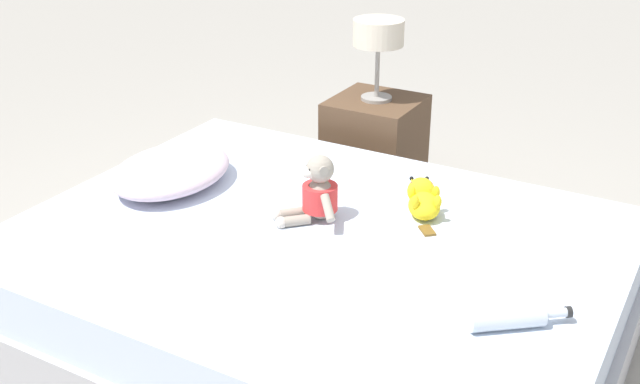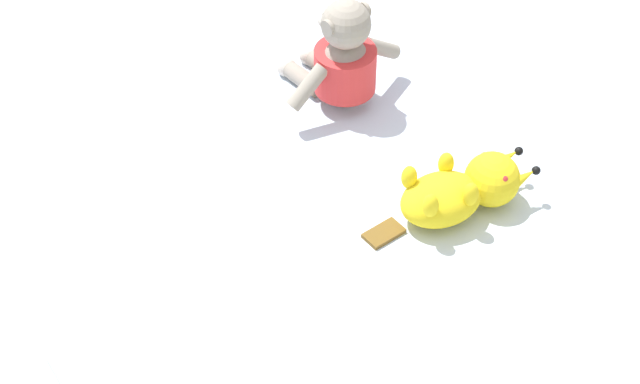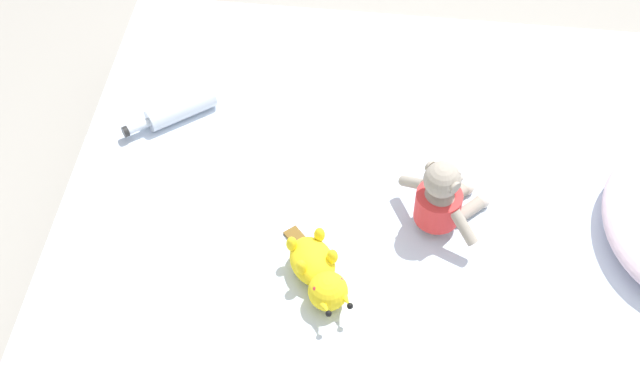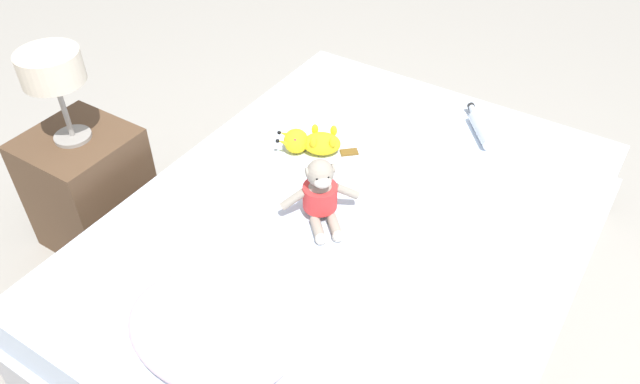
# 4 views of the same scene
# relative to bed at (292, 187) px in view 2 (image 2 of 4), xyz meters

# --- Properties ---
(ground_plane) EXTENTS (16.00, 16.00, 0.00)m
(ground_plane) POSITION_rel_bed_xyz_m (0.00, 0.00, -0.20)
(ground_plane) COLOR #9E998E
(bed) EXTENTS (1.54, 2.01, 0.41)m
(bed) POSITION_rel_bed_xyz_m (0.00, 0.00, 0.00)
(bed) COLOR #B2B2B7
(bed) RESTS_ON ground_plane
(plush_monkey) EXTENTS (0.26, 0.26, 0.24)m
(plush_monkey) POSITION_rel_bed_xyz_m (0.10, 0.05, 0.30)
(plush_monkey) COLOR #9E9384
(plush_monkey) RESTS_ON bed
(plush_yellow_creature) EXTENTS (0.31, 0.21, 0.10)m
(plush_yellow_creature) POSITION_rel_bed_xyz_m (0.33, -0.24, 0.25)
(plush_yellow_creature) COLOR yellow
(plush_yellow_creature) RESTS_ON bed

